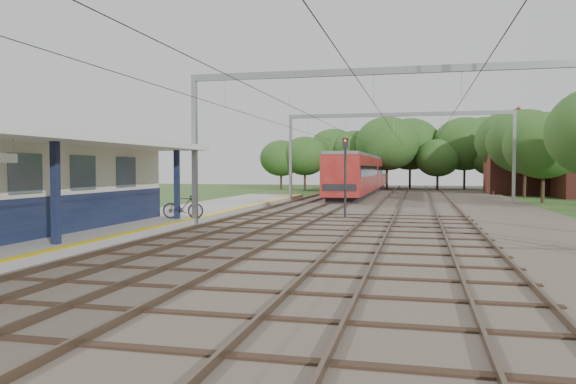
# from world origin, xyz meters

# --- Properties ---
(ground) EXTENTS (160.00, 160.00, 0.00)m
(ground) POSITION_xyz_m (0.00, 0.00, 0.00)
(ground) COLOR #2D4C1E
(ground) RESTS_ON ground
(ballast_bed) EXTENTS (18.00, 90.00, 0.10)m
(ballast_bed) POSITION_xyz_m (4.00, 30.00, 0.05)
(ballast_bed) COLOR #473D33
(ballast_bed) RESTS_ON ground
(platform) EXTENTS (5.00, 52.00, 0.35)m
(platform) POSITION_xyz_m (-7.50, 14.00, 0.17)
(platform) COLOR gray
(platform) RESTS_ON ground
(yellow_stripe) EXTENTS (0.45, 52.00, 0.01)m
(yellow_stripe) POSITION_xyz_m (-5.25, 14.00, 0.35)
(yellow_stripe) COLOR yellow
(yellow_stripe) RESTS_ON platform
(canopy) EXTENTS (6.40, 20.00, 3.44)m
(canopy) POSITION_xyz_m (-7.77, 6.00, 3.64)
(canopy) COLOR #111835
(canopy) RESTS_ON platform
(rail_tracks) EXTENTS (11.80, 88.00, 0.15)m
(rail_tracks) POSITION_xyz_m (1.50, 30.00, 0.18)
(rail_tracks) COLOR brown
(rail_tracks) RESTS_ON ballast_bed
(catenary_system) EXTENTS (17.22, 88.00, 7.00)m
(catenary_system) POSITION_xyz_m (3.39, 25.28, 5.51)
(catenary_system) COLOR gray
(catenary_system) RESTS_ON ground
(tree_band) EXTENTS (31.72, 30.88, 8.82)m
(tree_band) POSITION_xyz_m (3.84, 57.12, 4.92)
(tree_band) COLOR #382619
(tree_band) RESTS_ON ground
(house_far) EXTENTS (8.00, 6.12, 8.66)m
(house_far) POSITION_xyz_m (16.00, 52.00, 3.23)
(house_far) COLOR brown
(house_far) RESTS_ON ground
(bicycle) EXTENTS (2.00, 0.82, 1.17)m
(bicycle) POSITION_xyz_m (-5.60, 15.00, 0.93)
(bicycle) COLOR black
(bicycle) RESTS_ON platform
(train) EXTENTS (2.95, 36.72, 3.87)m
(train) POSITION_xyz_m (-0.50, 49.65, 2.16)
(train) COLOR black
(train) RESTS_ON ballast_bed
(signal_post) EXTENTS (0.30, 0.26, 4.27)m
(signal_post) POSITION_xyz_m (1.35, 20.05, 2.67)
(signal_post) COLOR black
(signal_post) RESTS_ON ground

